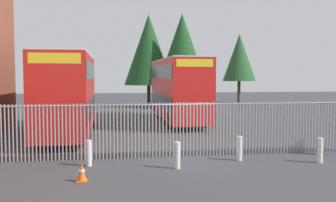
{
  "coord_description": "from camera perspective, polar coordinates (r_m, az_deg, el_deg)",
  "views": [
    {
      "loc": [
        -3.01,
        -15.21,
        3.28
      ],
      "look_at": [
        0.0,
        4.0,
        2.0
      ],
      "focal_mm": 41.31,
      "sensor_mm": 36.0,
      "label": 1
    }
  ],
  "objects": [
    {
      "name": "ground_plane",
      "position": [
        23.64,
        -1.51,
        -4.21
      ],
      "size": [
        100.0,
        100.0,
        0.0
      ],
      "primitive_type": "plane",
      "color": "#3D3D42"
    },
    {
      "name": "tree_mid_row",
      "position": [
        39.36,
        2.09,
        7.44
      ],
      "size": [
        5.21,
        5.21,
        9.52
      ],
      "color": "#4C3823",
      "rests_on": "ground"
    },
    {
      "name": "tree_short_side",
      "position": [
        46.73,
        10.48,
        6.32
      ],
      "size": [
        3.9,
        3.9,
        8.21
      ],
      "color": "#4C3823",
      "rests_on": "ground"
    },
    {
      "name": "bollard_far_right",
      "position": [
        15.7,
        21.53,
        -6.79
      ],
      "size": [
        0.2,
        0.2,
        0.95
      ],
      "primitive_type": "cylinder",
      "color": "silver",
      "rests_on": "ground"
    },
    {
      "name": "traffic_cone_by_gate",
      "position": [
        12.44,
        -12.61,
        -10.24
      ],
      "size": [
        0.34,
        0.34,
        0.59
      ],
      "color": "orange",
      "rests_on": "ground"
    },
    {
      "name": "double_decker_bus_behind_fence_left",
      "position": [
        27.3,
        1.44,
        1.97
      ],
      "size": [
        2.54,
        10.81,
        4.42
      ],
      "color": "red",
      "rests_on": "ground"
    },
    {
      "name": "palisade_fence",
      "position": [
        15.62,
        1.79,
        -3.96
      ],
      "size": [
        15.81,
        0.14,
        2.35
      ],
      "color": "gray",
      "rests_on": "ground"
    },
    {
      "name": "bollard_near_right",
      "position": [
        15.27,
        10.52,
        -6.89
      ],
      "size": [
        0.2,
        0.2,
        0.95
      ],
      "primitive_type": "cylinder",
      "color": "silver",
      "rests_on": "ground"
    },
    {
      "name": "bollard_center_front",
      "position": [
        13.75,
        1.4,
        -8.01
      ],
      "size": [
        0.2,
        0.2,
        0.95
      ],
      "primitive_type": "cylinder",
      "color": "silver",
      "rests_on": "ground"
    },
    {
      "name": "tree_tall_back",
      "position": [
        41.17,
        -2.88,
        7.54
      ],
      "size": [
        5.18,
        5.18,
        9.69
      ],
      "color": "#4C3823",
      "rests_on": "ground"
    },
    {
      "name": "bollard_near_left",
      "position": [
        14.4,
        -11.6,
        -7.54
      ],
      "size": [
        0.2,
        0.2,
        0.95
      ],
      "primitive_type": "cylinder",
      "color": "silver",
      "rests_on": "ground"
    },
    {
      "name": "double_decker_bus_near_gate",
      "position": [
        22.01,
        -14.51,
        1.42
      ],
      "size": [
        2.54,
        10.81,
        4.42
      ],
      "color": "red",
      "rests_on": "ground"
    }
  ]
}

